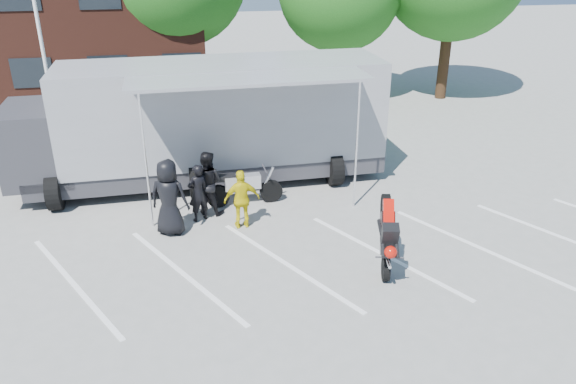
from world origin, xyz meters
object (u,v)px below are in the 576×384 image
object	(u,v)px
parked_motorcycle	(245,204)
stunt_bike_rider	(382,265)
spectator_leather_a	(169,198)
spectator_leather_b	(198,193)
spectator_hivis	(242,199)
spectator_leather_c	(207,183)
transporter_truck	(211,180)
flagpole	(43,3)

from	to	relation	value
parked_motorcycle	stunt_bike_rider	size ratio (longest dim) A/B	1.15
stunt_bike_rider	spectator_leather_a	size ratio (longest dim) A/B	0.97
spectator_leather_b	spectator_hivis	size ratio (longest dim) A/B	1.00
spectator_leather_b	spectator_leather_c	distance (m)	0.49
transporter_truck	stunt_bike_rider	world-z (taller)	transporter_truck
stunt_bike_rider	spectator_leather_a	distance (m)	5.55
flagpole	spectator_hivis	size ratio (longest dim) A/B	5.00
spectator_leather_a	spectator_hivis	xyz separation A→B (m)	(1.85, 0.01, -0.21)
spectator_leather_a	spectator_leather_c	bearing A→B (deg)	-116.08
spectator_leather_b	spectator_hivis	bearing A→B (deg)	127.33
parked_motorcycle	spectator_hivis	bearing A→B (deg)	168.42
transporter_truck	spectator_hivis	distance (m)	3.44
parked_motorcycle	spectator_leather_a	distance (m)	2.67
flagpole	spectator_hivis	distance (m)	9.89
spectator_leather_b	flagpole	bearing A→B (deg)	-78.66
flagpole	spectator_leather_a	bearing A→B (deg)	-61.50
transporter_truck	spectator_leather_a	size ratio (longest dim) A/B	5.77
spectator_leather_a	spectator_hivis	world-z (taller)	spectator_leather_a
spectator_leather_c	spectator_leather_a	bearing A→B (deg)	67.25
spectator_leather_a	spectator_leather_c	world-z (taller)	spectator_leather_a
spectator_leather_b	parked_motorcycle	bearing A→B (deg)	-173.81
spectator_hivis	flagpole	bearing A→B (deg)	-55.23
flagpole	spectator_leather_b	distance (m)	8.86
spectator_leather_b	spectator_hivis	distance (m)	1.26
stunt_bike_rider	spectator_leather_a	bearing A→B (deg)	166.38
parked_motorcycle	spectator_leather_a	xyz separation A→B (m)	(-2.05, -1.37, 1.01)
parked_motorcycle	stunt_bike_rider	bearing A→B (deg)	-146.66
parked_motorcycle	spectator_hivis	size ratio (longest dim) A/B	1.40
spectator_leather_a	spectator_hivis	distance (m)	1.86
spectator_leather_a	parked_motorcycle	bearing A→B (deg)	-127.74
flagpole	parked_motorcycle	world-z (taller)	flagpole
flagpole	stunt_bike_rider	xyz separation A→B (m)	(8.64, -9.40, -5.05)
flagpole	spectator_leather_c	world-z (taller)	flagpole
flagpole	spectator_leather_c	xyz separation A→B (m)	(4.77, -5.93, -4.15)
spectator_leather_b	stunt_bike_rider	bearing A→B (deg)	119.34
transporter_truck	stunt_bike_rider	distance (m)	6.83
transporter_truck	spectator_leather_c	size ratio (longest dim) A/B	6.44
spectator_leather_a	spectator_leather_b	bearing A→B (deg)	-122.12
spectator_hivis	spectator_leather_a	bearing A→B (deg)	-4.03
parked_motorcycle	spectator_hivis	distance (m)	1.60
spectator_leather_c	parked_motorcycle	bearing A→B (deg)	-139.31
spectator_hivis	stunt_bike_rider	bearing A→B (deg)	136.65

